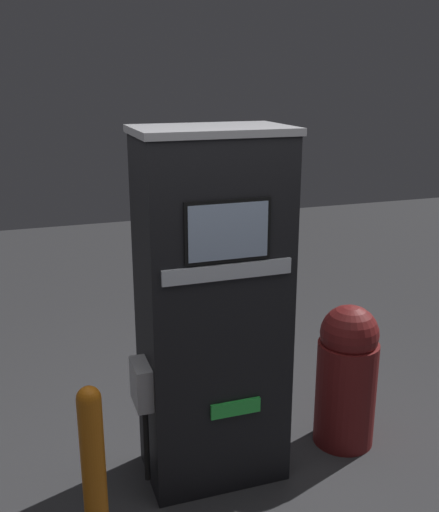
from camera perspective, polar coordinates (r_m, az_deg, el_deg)
ground_plane at (r=3.79m, az=0.68°, el=-21.66°), size 14.00×14.00×0.00m
gas_pump at (r=3.47m, az=-0.73°, el=-5.31°), size 0.91×0.56×2.10m
safety_bollard at (r=3.08m, az=-11.83°, el=-20.03°), size 0.12×0.12×1.02m
trash_bin at (r=4.06m, az=12.02°, el=-10.95°), size 0.40×0.40×0.97m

